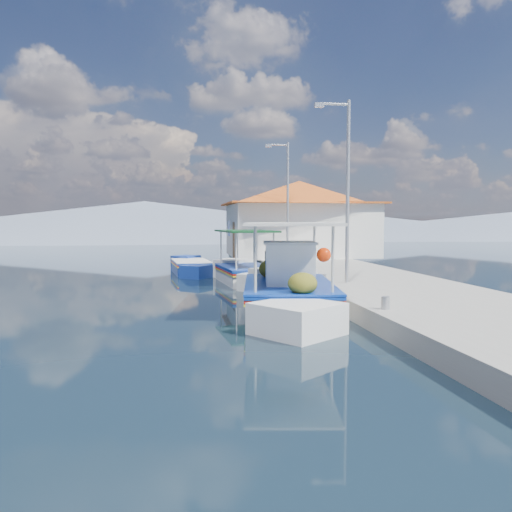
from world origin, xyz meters
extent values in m
plane|color=black|center=(0.00, 0.00, 0.00)|extent=(160.00, 160.00, 0.00)
cube|color=gray|center=(5.90, 6.00, 0.25)|extent=(5.00, 44.00, 0.50)
cylinder|color=#A5A8AD|center=(3.80, -3.00, 0.65)|extent=(0.20, 0.20, 0.30)
cylinder|color=#A5A8AD|center=(3.80, 2.00, 0.65)|extent=(0.20, 0.20, 0.30)
cylinder|color=#A5A8AD|center=(3.80, 8.00, 0.65)|extent=(0.20, 0.20, 0.30)
cylinder|color=#A5A8AD|center=(3.80, 14.00, 0.65)|extent=(0.20, 0.20, 0.30)
cube|color=white|center=(2.14, -0.13, 0.24)|extent=(3.08, 4.99, 1.02)
cube|color=white|center=(1.64, 2.93, 0.37)|extent=(2.38, 2.38, 1.13)
cube|color=white|center=(2.61, -3.09, 0.24)|extent=(2.32, 2.32, 0.97)
cube|color=#0B3295|center=(2.14, -0.13, 0.71)|extent=(3.17, 5.14, 0.06)
cube|color=red|center=(2.14, -0.13, 0.62)|extent=(3.17, 5.14, 0.05)
cube|color=yellow|center=(2.14, -0.13, 0.55)|extent=(3.17, 5.14, 0.04)
cube|color=#0B3295|center=(2.14, -0.13, 0.79)|extent=(3.19, 5.10, 0.05)
cube|color=brown|center=(2.14, -0.13, 0.75)|extent=(2.88, 4.87, 0.05)
cube|color=white|center=(2.19, -0.45, 1.35)|extent=(1.51, 1.59, 1.19)
cube|color=silver|center=(2.19, -0.45, 1.96)|extent=(1.64, 1.71, 0.06)
cylinder|color=beige|center=(0.89, 1.66, 1.62)|extent=(0.08, 0.08, 1.72)
cylinder|color=beige|center=(2.76, 1.96, 1.62)|extent=(0.08, 0.08, 1.72)
cylinder|color=beige|center=(1.51, -2.22, 1.62)|extent=(0.08, 0.08, 1.72)
cylinder|color=beige|center=(3.38, -1.92, 1.62)|extent=(0.08, 0.08, 1.72)
cube|color=silver|center=(2.14, -0.13, 2.48)|extent=(3.20, 5.01, 0.08)
ellipsoid|color=#414512|center=(1.47, 1.29, 1.06)|extent=(0.82, 0.90, 0.61)
ellipsoid|color=#414512|center=(2.13, 1.94, 1.01)|extent=(0.69, 0.76, 0.52)
ellipsoid|color=#414512|center=(2.66, -2.01, 1.03)|extent=(0.73, 0.81, 0.55)
sphere|color=#FF3608|center=(3.10, 0.68, 1.56)|extent=(0.43, 0.43, 0.43)
cube|color=white|center=(1.83, 6.49, 0.21)|extent=(2.23, 3.65, 0.89)
cube|color=white|center=(2.08, 8.81, 0.32)|extent=(1.89, 1.89, 0.98)
cube|color=white|center=(1.58, 4.25, 0.21)|extent=(1.83, 1.83, 0.84)
cube|color=#0B3295|center=(1.83, 6.49, 0.62)|extent=(2.30, 3.76, 0.06)
cube|color=red|center=(1.83, 6.49, 0.54)|extent=(2.30, 3.76, 0.05)
cube|color=yellow|center=(1.83, 6.49, 0.48)|extent=(2.30, 3.76, 0.04)
cube|color=navy|center=(1.83, 6.49, 0.68)|extent=(2.31, 3.73, 0.05)
cube|color=brown|center=(1.83, 6.49, 0.65)|extent=(2.07, 3.56, 0.05)
cylinder|color=beige|center=(1.25, 8.02, 1.40)|extent=(0.07, 0.07, 1.49)
cylinder|color=beige|center=(2.73, 7.86, 1.40)|extent=(0.07, 0.07, 1.49)
cylinder|color=beige|center=(0.93, 5.13, 1.40)|extent=(0.07, 0.07, 1.49)
cylinder|color=beige|center=(2.41, 4.96, 1.40)|extent=(0.07, 0.07, 1.49)
cube|color=#0B3718|center=(1.83, 6.49, 2.14)|extent=(2.32, 3.66, 0.07)
cube|color=navy|center=(-0.30, 10.56, 0.19)|extent=(1.85, 3.11, 0.83)
cube|color=navy|center=(-0.11, 12.54, 0.30)|extent=(1.59, 1.59, 0.91)
cube|color=navy|center=(-0.49, 8.65, 0.19)|extent=(1.54, 1.54, 0.78)
cube|color=#0B3295|center=(-0.30, 10.56, 0.57)|extent=(1.90, 3.20, 0.05)
cube|color=red|center=(-0.30, 10.56, 0.50)|extent=(1.90, 3.20, 0.04)
cube|color=yellow|center=(-0.30, 10.56, 0.44)|extent=(1.90, 3.20, 0.03)
cube|color=white|center=(-0.30, 10.56, 0.64)|extent=(1.92, 3.17, 0.04)
cube|color=brown|center=(-0.30, 10.56, 0.61)|extent=(1.72, 3.04, 0.04)
cube|color=white|center=(6.20, 15.00, 2.00)|extent=(8.00, 6.00, 3.00)
cube|color=#C4571B|center=(6.20, 15.00, 3.55)|extent=(8.64, 6.48, 0.10)
pyramid|color=#C4571B|center=(6.20, 15.00, 4.20)|extent=(10.49, 10.49, 1.40)
cube|color=brown|center=(2.22, 14.00, 1.50)|extent=(0.06, 1.00, 2.00)
cube|color=#0B3295|center=(2.22, 16.50, 2.10)|extent=(0.06, 1.20, 0.90)
cylinder|color=#A5A8AD|center=(4.60, 2.00, 3.50)|extent=(0.12, 0.12, 6.00)
cylinder|color=#A5A8AD|center=(4.10, 2.00, 6.35)|extent=(1.00, 0.08, 0.08)
cube|color=#A5A8AD|center=(3.60, 2.00, 6.30)|extent=(0.30, 0.14, 0.14)
cylinder|color=#A5A8AD|center=(4.60, 11.00, 3.50)|extent=(0.12, 0.12, 6.00)
cylinder|color=#A5A8AD|center=(4.10, 11.00, 6.35)|extent=(1.00, 0.08, 0.08)
cube|color=#A5A8AD|center=(3.60, 11.00, 6.30)|extent=(0.30, 0.14, 0.14)
cone|color=slate|center=(-5.00, 56.00, 2.45)|extent=(96.00, 96.00, 5.50)
cone|color=slate|center=(25.00, 56.00, 1.60)|extent=(76.80, 76.80, 3.80)
camera|label=1|loc=(-1.05, -14.12, 2.57)|focal=35.58mm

